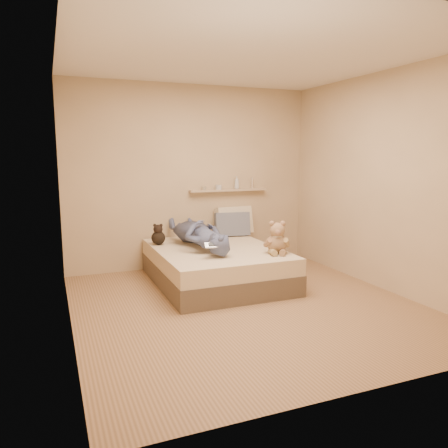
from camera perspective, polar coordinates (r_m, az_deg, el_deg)
name	(u,v)px	position (r m, az deg, el deg)	size (l,w,h in m)	color
room	(247,186)	(4.58, 3.06, 4.99)	(3.80, 3.80, 3.80)	#9B7450
bed	(216,265)	(5.60, -1.08, -5.41)	(1.50, 1.90, 0.45)	brown
game_console	(213,245)	(4.94, -1.48, -2.77)	(0.19, 0.10, 0.06)	#B5B7BC
teddy_bear	(277,240)	(5.24, 6.94, -2.09)	(0.32, 0.33, 0.40)	#91674F
dark_plush	(158,236)	(5.78, -8.58, -1.52)	(0.18, 0.18, 0.28)	black
pillow_cream	(234,221)	(6.49, 1.30, 0.45)	(0.55, 0.16, 0.40)	beige
pillow_grey	(232,224)	(6.34, 1.09, -0.04)	(0.50, 0.14, 0.34)	slate
person	(199,233)	(5.59, -3.33, -1.19)	(0.55, 1.50, 0.36)	#4F597D
wall_shelf	(228,190)	(6.49, 0.58, 4.45)	(1.20, 0.12, 0.03)	tan
shelf_bottles	(229,184)	(6.49, 0.70, 5.19)	(0.83, 0.10, 0.19)	#9D9986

